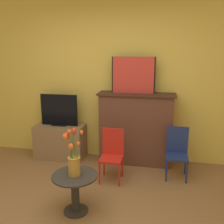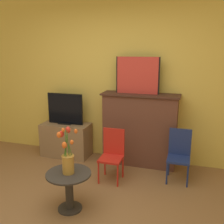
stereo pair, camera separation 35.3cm
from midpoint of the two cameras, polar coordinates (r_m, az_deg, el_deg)
wall_back at (r=4.33m, az=-2.37°, el=7.25°), size 8.00×0.06×2.70m
fireplace_mantel at (r=4.22m, az=2.85°, el=-3.49°), size 1.21×0.38×1.16m
painting at (r=4.06m, az=2.16°, el=8.01°), size 0.67×0.03×0.56m
tv_stand at (r=4.62m, az=-13.34°, el=-6.27°), size 0.83×0.41×0.57m
tv_monitor at (r=4.47m, az=-13.70°, el=0.29°), size 0.63×0.12×0.53m
chair_red at (r=3.75m, az=-2.71°, el=-8.79°), size 0.31×0.31×0.74m
chair_blue at (r=3.90m, az=11.45°, el=-8.17°), size 0.31×0.31×0.74m
side_table at (r=3.14m, az=-11.37°, el=-15.93°), size 0.52×0.52×0.46m
vase_tulips at (r=2.99m, az=-11.79°, el=-10.16°), size 0.19×0.18×0.54m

